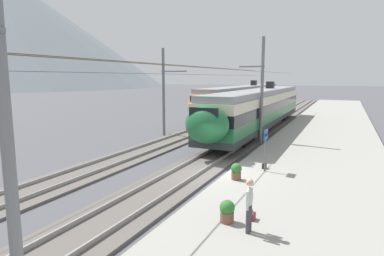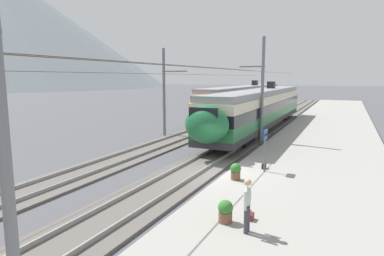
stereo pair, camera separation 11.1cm
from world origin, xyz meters
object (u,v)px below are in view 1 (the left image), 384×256
(train_near_platform, at_px, (259,107))
(handbag_beside_passenger, at_px, (252,216))
(catenary_mast_west, at_px, (1,113))
(passenger_walking, at_px, (249,203))
(catenary_mast_far_side, at_px, (165,90))
(platform_sign, at_px, (266,141))
(train_far_track, at_px, (244,99))
(handbag_near_sign, at_px, (264,166))
(potted_plant_by_shelter, at_px, (227,210))
(catenary_mast_mid, at_px, (260,90))
(potted_plant_platform_edge, at_px, (236,171))

(train_near_platform, distance_m, handbag_beside_passenger, 20.74)
(catenary_mast_west, relative_size, passenger_walking, 28.90)
(catenary_mast_far_side, relative_size, platform_sign, 23.16)
(train_far_track, bearing_deg, handbag_near_sign, -161.65)
(train_near_platform, distance_m, potted_plant_by_shelter, 21.10)
(catenary_mast_mid, relative_size, passenger_walking, 28.90)
(passenger_walking, xyz_separation_m, potted_plant_platform_edge, (4.95, 1.94, -0.53))
(train_near_platform, xyz_separation_m, catenary_mast_west, (-26.45, -1.48, 2.10))
(passenger_walking, bearing_deg, handbag_near_sign, 9.08)
(train_near_platform, xyz_separation_m, handbag_near_sign, (-13.70, -3.59, -1.79))
(platform_sign, distance_m, passenger_walking, 6.98)
(catenary_mast_far_side, distance_m, potted_plant_platform_edge, 14.59)
(handbag_near_sign, xyz_separation_m, potted_plant_platform_edge, (-2.42, 0.76, 0.28))
(train_far_track, xyz_separation_m, potted_plant_platform_edge, (-28.07, -7.75, -1.51))
(catenary_mast_west, distance_m, handbag_near_sign, 13.49)
(train_far_track, height_order, handbag_beside_passenger, train_far_track)
(catenary_mast_far_side, bearing_deg, platform_sign, -129.26)
(train_far_track, bearing_deg, catenary_mast_west, -170.53)
(passenger_walking, distance_m, potted_plant_by_shelter, 1.07)
(train_near_platform, bearing_deg, potted_plant_by_shelter, -169.21)
(platform_sign, xyz_separation_m, potted_plant_platform_edge, (-1.93, 0.89, -1.13))
(handbag_near_sign, distance_m, potted_plant_by_shelter, 6.98)
(catenary_mast_far_side, xyz_separation_m, platform_sign, (-8.58, -10.50, -2.03))
(handbag_near_sign, bearing_deg, train_far_track, 18.35)
(platform_sign, distance_m, potted_plant_platform_edge, 2.40)
(platform_sign, bearing_deg, passenger_walking, -171.31)
(catenary_mast_mid, bearing_deg, platform_sign, -164.44)
(platform_sign, bearing_deg, catenary_mast_far_side, 50.74)
(catenary_mast_mid, xyz_separation_m, potted_plant_by_shelter, (-14.52, -2.46, -3.39))
(passenger_walking, bearing_deg, potted_plant_by_shelter, 63.92)
(handbag_beside_passenger, bearing_deg, catenary_mast_far_side, 38.18)
(train_far_track, height_order, potted_plant_platform_edge, train_far_track)
(train_far_track, xyz_separation_m, catenary_mast_far_side, (-17.57, 1.86, 1.65))
(catenary_mast_mid, bearing_deg, catenary_mast_far_side, 86.28)
(train_far_track, relative_size, catenary_mast_west, 0.61)
(handbag_beside_passenger, bearing_deg, handbag_near_sign, 9.21)
(catenary_mast_mid, bearing_deg, potted_plant_platform_edge, -172.27)
(catenary_mast_mid, relative_size, potted_plant_by_shelter, 65.11)
(train_near_platform, bearing_deg, catenary_mast_far_side, 129.64)
(platform_sign, height_order, passenger_walking, platform_sign)
(platform_sign, bearing_deg, catenary_mast_west, 169.67)
(catenary_mast_mid, height_order, catenary_mast_far_side, catenary_mast_mid)
(potted_plant_platform_edge, bearing_deg, catenary_mast_mid, 7.73)
(potted_plant_platform_edge, bearing_deg, train_near_platform, 9.95)
(handbag_beside_passenger, relative_size, potted_plant_platform_edge, 0.46)
(platform_sign, bearing_deg, train_near_platform, 14.66)
(catenary_mast_west, xyz_separation_m, passenger_walking, (5.37, -3.28, -3.08))
(passenger_walking, bearing_deg, train_far_track, 16.34)
(catenary_mast_west, xyz_separation_m, potted_plant_platform_edge, (10.32, -1.35, -3.61))
(train_near_platform, bearing_deg, platform_sign, -165.34)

